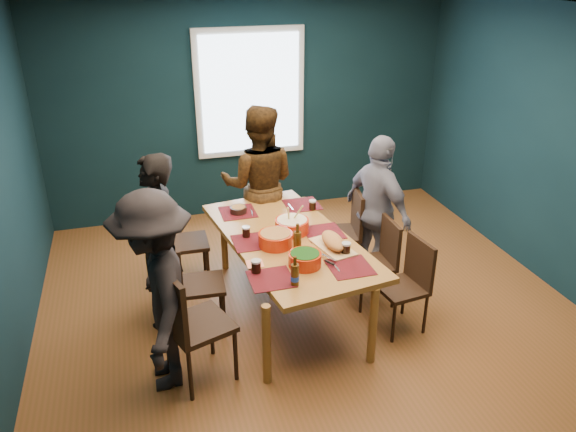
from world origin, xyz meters
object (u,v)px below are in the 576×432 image
chair_right_far (347,226)px  person_far_left (158,242)px  chair_left_mid (192,277)px  chair_left_near (187,319)px  person_near_left (156,293)px  dining_table (289,244)px  chair_right_near (409,278)px  bowl_dumpling (292,225)px  cutting_board (333,242)px  chair_right_mid (380,255)px  chair_left_far (178,236)px  person_right (378,211)px  person_back (259,184)px  bowl_herbs (305,259)px  bowl_salad (276,239)px

chair_right_far → person_far_left: (-1.93, -0.35, 0.27)m
chair_left_mid → person_far_left: bearing=145.8°
chair_left_near → person_far_left: 0.95m
person_far_left → person_near_left: 0.84m
dining_table → person_near_left: bearing=-159.9°
chair_right_near → bowl_dumpling: bearing=136.4°
person_far_left → cutting_board: 1.53m
person_far_left → bowl_dumpling: (1.20, -0.07, 0.03)m
chair_right_near → chair_right_mid: bearing=90.6°
chair_left_far → chair_right_near: size_ratio=1.07×
chair_right_far → bowl_dumpling: (-0.72, -0.43, 0.31)m
chair_left_near → chair_right_near: 1.98m
dining_table → person_far_left: size_ratio=1.34×
chair_left_near → chair_right_mid: 2.01m
chair_left_far → bowl_dumpling: bowl_dumpling is taller
chair_left_mid → chair_left_near: (-0.12, -0.72, 0.08)m
person_right → cutting_board: (-0.70, -0.61, 0.05)m
chair_right_near → person_right: size_ratio=0.56×
chair_right_far → bowl_dumpling: size_ratio=2.93×
person_back → dining_table: bearing=108.0°
chair_left_mid → chair_right_near: bearing=-12.1°
bowl_herbs → cutting_board: bearing=34.5°
chair_left_near → chair_left_far: bearing=67.3°
bowl_salad → bowl_herbs: bearing=-70.9°
bowl_salad → cutting_board: (0.47, -0.18, -0.01)m
person_back → person_near_left: person_back is taller
dining_table → chair_left_mid: (-0.89, -0.03, -0.18)m
bowl_dumpling → person_near_left: bearing=-149.1°
dining_table → bowl_salad: 0.24m
chair_left_mid → bowl_herbs: bowl_herbs is taller
dining_table → chair_right_near: chair_right_near is taller
dining_table → person_near_left: size_ratio=1.33×
person_back → cutting_board: size_ratio=2.98×
chair_left_far → bowl_dumpling: (0.99, -0.68, 0.30)m
chair_right_mid → chair_right_near: chair_right_near is taller
bowl_herbs → cutting_board: (0.32, 0.22, -0.01)m
chair_right_far → person_near_left: person_near_left is taller
chair_right_far → person_near_left: (-2.00, -1.19, 0.28)m
chair_left_mid → bowl_salad: bowl_salad is taller
dining_table → chair_left_near: 1.27m
dining_table → chair_right_near: (0.95, -0.55, -0.20)m
chair_left_far → person_right: person_right is taller
dining_table → bowl_salad: bowl_salad is taller
chair_right_near → person_far_left: (-2.09, 0.72, 0.30)m
person_back → bowl_salad: person_back is taller
chair_right_mid → cutting_board: bearing=-158.8°
dining_table → person_back: 1.11m
chair_left_mid → cutting_board: bearing=-9.1°
chair_right_far → bowl_herbs: (-0.80, -1.05, 0.30)m
chair_left_near → person_far_left: size_ratio=0.63×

